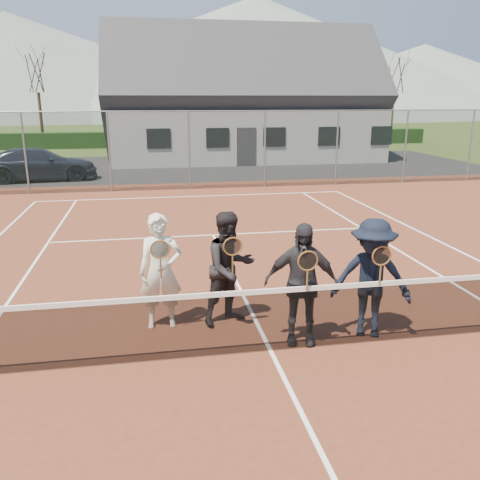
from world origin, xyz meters
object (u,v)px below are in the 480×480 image
(car_c, at_px, (39,164))
(player_b, at_px, (230,268))
(clubhouse, at_px, (242,89))
(player_c, at_px, (301,284))
(tennis_net, at_px, (271,317))
(player_a, at_px, (161,271))
(player_d, at_px, (371,278))

(car_c, relative_size, player_b, 2.69)
(car_c, height_order, clubhouse, clubhouse)
(player_b, height_order, player_c, same)
(tennis_net, distance_m, player_a, 1.89)
(player_a, bearing_deg, player_d, -15.83)
(player_a, height_order, player_d, same)
(player_a, relative_size, player_b, 1.00)
(player_c, bearing_deg, clubhouse, 81.59)
(player_c, bearing_deg, player_a, 155.38)
(clubhouse, distance_m, player_b, 23.53)
(car_c, height_order, player_d, player_d)
(tennis_net, height_order, player_a, player_a)
(clubhouse, relative_size, player_a, 8.67)
(tennis_net, relative_size, player_b, 6.49)
(car_c, distance_m, clubhouse, 12.87)
(tennis_net, bearing_deg, player_a, 142.75)
(clubhouse, xyz_separation_m, player_a, (-5.47, -22.88, -3.07))
(player_c, bearing_deg, car_c, 111.95)
(car_c, height_order, player_b, player_b)
(tennis_net, bearing_deg, player_b, 110.40)
(car_c, xyz_separation_m, player_c, (6.73, -16.71, 0.22))
(player_d, bearing_deg, clubhouse, 84.16)
(tennis_net, distance_m, player_c, 0.66)
(player_a, relative_size, player_c, 1.00)
(tennis_net, relative_size, player_c, 6.49)
(player_b, xyz_separation_m, player_c, (0.89, -0.87, 0.00))
(player_a, bearing_deg, player_c, -24.62)
(tennis_net, bearing_deg, player_c, 24.50)
(player_a, distance_m, player_c, 2.16)
(player_a, distance_m, player_b, 1.07)
(tennis_net, bearing_deg, car_c, 110.25)
(tennis_net, bearing_deg, player_d, 9.27)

